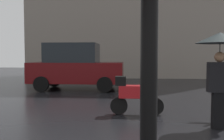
% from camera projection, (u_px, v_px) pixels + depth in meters
% --- Properties ---
extents(pedestrian_with_umbrella, '(1.00, 1.00, 2.04)m').
position_uv_depth(pedestrian_with_umbrella, '(220.00, 54.00, 5.13)').
color(pedestrian_with_umbrella, black).
rests_on(pedestrian_with_umbrella, ground).
extents(parked_scooter, '(1.41, 0.32, 1.23)m').
position_uv_depth(parked_scooter, '(135.00, 94.00, 6.46)').
color(parked_scooter, black).
rests_on(parked_scooter, ground).
extents(parked_car_left, '(4.23, 2.03, 2.13)m').
position_uv_depth(parked_car_left, '(76.00, 66.00, 11.34)').
color(parked_car_left, '#590C0F').
rests_on(parked_car_left, ground).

